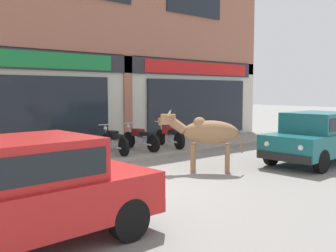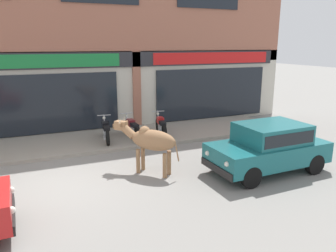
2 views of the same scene
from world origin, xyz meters
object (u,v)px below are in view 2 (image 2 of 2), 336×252
Objects in this scene: motorcycle_1 at (132,128)px; motorcycle_2 at (161,126)px; cow at (150,140)px; car_1 at (269,145)px; motorcycle_0 at (106,131)px.

motorcycle_1 is 1.01× the size of motorcycle_2.
cow is 3.49m from motorcycle_1.
car_1 reaches higher than motorcycle_1.
car_1 is 5.44m from motorcycle_1.
car_1 is at bearing -21.05° from cow.
cow is at bearing 158.95° from car_1.
cow is 0.48× the size of car_1.
cow is at bearing -80.68° from motorcycle_0.
motorcycle_1 is at bearing 82.12° from cow.
motorcycle_0 is at bearing 129.23° from car_1.
cow is at bearing -116.37° from motorcycle_2.
motorcycle_2 is (-1.59, 4.57, -0.31)m from car_1.
motorcycle_0 is at bearing 99.32° from cow.
motorcycle_1 is at bearing 120.62° from car_1.
motorcycle_0 is 1.00× the size of motorcycle_2.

